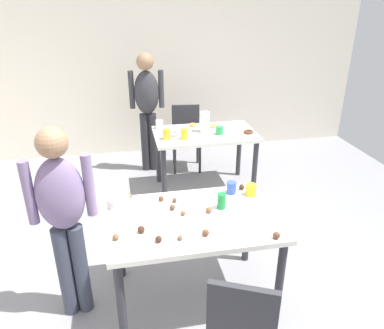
{
  "coord_description": "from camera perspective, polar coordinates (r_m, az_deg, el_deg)",
  "views": [
    {
      "loc": [
        -0.47,
        -2.32,
        2.23
      ],
      "look_at": [
        0.09,
        0.53,
        0.9
      ],
      "focal_mm": 34.6,
      "sensor_mm": 36.0,
      "label": 1
    }
  ],
  "objects": [
    {
      "name": "dining_table_near",
      "position": [
        2.79,
        0.21,
        -9.74
      ],
      "size": [
        1.24,
        0.83,
        0.75
      ],
      "color": "silver",
      "rests_on": "ground_plane"
    },
    {
      "name": "cake_ball_9",
      "position": [
        2.99,
        -9.66,
        -4.84
      ],
      "size": [
        0.05,
        0.05,
        0.05
      ],
      "primitive_type": "sphere",
      "color": "brown",
      "rests_on": "dining_table_near"
    },
    {
      "name": "mixing_bowl",
      "position": [
        2.92,
        -11.2,
        -5.62
      ],
      "size": [
        0.18,
        0.18,
        0.07
      ],
      "primitive_type": "cylinder",
      "color": "white",
      "rests_on": "dining_table_near"
    },
    {
      "name": "cup_far_0",
      "position": [
        4.19,
        -3.93,
        4.68
      ],
      "size": [
        0.09,
        0.09,
        0.12
      ],
      "primitive_type": "cylinder",
      "color": "yellow",
      "rests_on": "dining_table_far"
    },
    {
      "name": "cake_ball_5",
      "position": [
        2.82,
        -3.05,
        -6.62
      ],
      "size": [
        0.04,
        0.04,
        0.04
      ],
      "primitive_type": "sphere",
      "color": "brown",
      "rests_on": "dining_table_near"
    },
    {
      "name": "donut_far_4",
      "position": [
        4.59,
        3.26,
        5.93
      ],
      "size": [
        0.1,
        0.1,
        0.03
      ],
      "primitive_type": "torus",
      "color": "gold",
      "rests_on": "dining_table_far"
    },
    {
      "name": "cake_ball_0",
      "position": [
        2.78,
        2.62,
        -7.01
      ],
      "size": [
        0.05,
        0.05,
        0.05
      ],
      "primitive_type": "sphere",
      "color": "brown",
      "rests_on": "dining_table_near"
    },
    {
      "name": "cake_ball_4",
      "position": [
        3.12,
        7.67,
        -3.49
      ],
      "size": [
        0.05,
        0.05,
        0.05
      ],
      "primitive_type": "sphere",
      "color": "#3D2319",
      "rests_on": "dining_table_near"
    },
    {
      "name": "donut_far_1",
      "position": [
        4.63,
        0.18,
        6.15
      ],
      "size": [
        0.1,
        0.1,
        0.03
      ],
      "primitive_type": "torus",
      "color": "gold",
      "rests_on": "dining_table_far"
    },
    {
      "name": "donut_far_3",
      "position": [
        4.43,
        8.71,
        5.01
      ],
      "size": [
        0.12,
        0.12,
        0.03
      ],
      "primitive_type": "torus",
      "color": "brown",
      "rests_on": "dining_table_far"
    },
    {
      "name": "cake_ball_11",
      "position": [
        2.48,
        -5.18,
        -11.38
      ],
      "size": [
        0.05,
        0.05,
        0.05
      ],
      "primitive_type": "sphere",
      "color": "#3D2319",
      "rests_on": "dining_table_near"
    },
    {
      "name": "cake_ball_8",
      "position": [
        2.53,
        2.11,
        -10.46
      ],
      "size": [
        0.05,
        0.05,
        0.05
      ],
      "primitive_type": "sphere",
      "color": "brown",
      "rests_on": "dining_table_near"
    },
    {
      "name": "cup_far_2",
      "position": [
        4.18,
        -1.2,
        4.72
      ],
      "size": [
        0.08,
        0.08,
        0.12
      ],
      "primitive_type": "cylinder",
      "color": "yellow",
      "rests_on": "dining_table_far"
    },
    {
      "name": "cup_far_3",
      "position": [
        4.55,
        -5.07,
        6.19
      ],
      "size": [
        0.09,
        0.09,
        0.1
      ],
      "primitive_type": "cylinder",
      "color": "white",
      "rests_on": "dining_table_far"
    },
    {
      "name": "cup_far_1",
      "position": [
        4.35,
        4.26,
        5.29
      ],
      "size": [
        0.09,
        0.09,
        0.09
      ],
      "primitive_type": "cylinder",
      "color": "green",
      "rests_on": "dining_table_far"
    },
    {
      "name": "cup_near_1",
      "position": [
        3.03,
        9.08,
        -3.88
      ],
      "size": [
        0.09,
        0.09,
        0.1
      ],
      "primitive_type": "cylinder",
      "color": "yellow",
      "rests_on": "dining_table_near"
    },
    {
      "name": "fork_near",
      "position": [
        2.87,
        10.36,
        -6.84
      ],
      "size": [
        0.17,
        0.02,
        0.01
      ],
      "primitive_type": "cube",
      "color": "silver",
      "rests_on": "dining_table_near"
    },
    {
      "name": "cake_ball_12",
      "position": [
        2.57,
        12.89,
        -10.59
      ],
      "size": [
        0.05,
        0.05,
        0.05
      ],
      "primitive_type": "sphere",
      "color": "brown",
      "rests_on": "dining_table_near"
    },
    {
      "name": "chair_far_table",
      "position": [
        5.14,
        -0.91,
        4.86
      ],
      "size": [
        0.44,
        0.44,
        0.87
      ],
      "color": "#2D2D33",
      "rests_on": "ground_plane"
    },
    {
      "name": "dining_table_far",
      "position": [
        4.44,
        1.99,
        3.67
      ],
      "size": [
        1.2,
        0.72,
        0.75
      ],
      "color": "silver",
      "rests_on": "ground_plane"
    },
    {
      "name": "cake_ball_3",
      "position": [
        2.75,
        -1.37,
        -7.49
      ],
      "size": [
        0.04,
        0.04,
        0.04
      ],
      "primitive_type": "sphere",
      "color": "brown",
      "rests_on": "dining_table_near"
    },
    {
      "name": "donut_far_2",
      "position": [
        4.56,
        5.63,
        5.75
      ],
      "size": [
        0.1,
        0.1,
        0.03
      ],
      "primitive_type": "torus",
      "color": "white",
      "rests_on": "dining_table_far"
    },
    {
      "name": "cake_ball_10",
      "position": [
        2.5,
        -1.86,
        -11.22
      ],
      "size": [
        0.04,
        0.04,
        0.04
      ],
      "primitive_type": "sphere",
      "color": "brown",
      "rests_on": "dining_table_near"
    },
    {
      "name": "chair_near_table",
      "position": [
        2.35,
        7.75,
        -23.25
      ],
      "size": [
        0.53,
        0.53,
        0.87
      ],
      "color": "#2D2D33",
      "rests_on": "ground_plane"
    },
    {
      "name": "cup_near_0",
      "position": [
        3.04,
        6.09,
        -3.57
      ],
      "size": [
        0.08,
        0.08,
        0.1
      ],
      "primitive_type": "cylinder",
      "color": "#3351B2",
      "rests_on": "dining_table_near"
    },
    {
      "name": "soda_can",
      "position": [
        2.82,
        4.57,
        -5.63
      ],
      "size": [
        0.07,
        0.07,
        0.12
      ],
      "primitive_type": "cylinder",
      "color": "#198438",
      "rests_on": "dining_table_near"
    },
    {
      "name": "cake_ball_7",
      "position": [
        2.92,
        -2.71,
        -5.5
      ],
      "size": [
        0.04,
        0.04,
        0.04
      ],
      "primitive_type": "sphere",
      "color": "brown",
      "rests_on": "dining_table_near"
    },
    {
      "name": "person_adult_far",
      "position": [
        4.93,
        -6.94,
        9.48
      ],
      "size": [
        0.45,
        0.22,
        1.59
      ],
      "color": "#28282D",
      "rests_on": "ground_plane"
    },
    {
      "name": "cake_ball_2",
      "position": [
        2.94,
        -4.78,
        -5.25
      ],
      "size": [
        0.04,
        0.04,
        0.04
      ],
      "primitive_type": "sphere",
      "color": "brown",
      "rests_on": "dining_table_near"
    },
    {
      "name": "donut_far_0",
      "position": [
        4.32,
        -2.94,
        4.82
      ],
      "size": [
        0.14,
        0.14,
        0.04
      ],
      "primitive_type": "torus",
      "color": "pink",
      "rests_on": "dining_table_far"
    },
    {
      "name": "ground_plane",
      "position": [
        3.25,
        0.23,
        -18.76
      ],
      "size": [
        6.4,
        6.4,
        0.0
      ],
      "primitive_type": "plane",
      "color": "gray"
    },
    {
      "name": "wall_back",
      "position": [
        5.61,
        -6.43,
        14.9
      ],
      "size": [
        6.4,
        0.1,
        2.6
      ],
      "primitive_type": "cube",
      "color": "beige",
      "rests_on": "ground_plane"
    },
    {
      "name": "cake_ball_1",
      "position": [
        2.55,
        -11.68,
        -10.89
      ],
      "size": [
        0.04,
        0.04,
        0.04
      ],
      "primitive_type": "sphere",
      "color": "brown",
      "rests_on": "dining_table_near"
    },
    {
      "name": "person_girl_near",
      "position": [
        2.68,
        -19.25,
        -6.77
      ],
      "size": [
        0.45,
        0.23,
        1.49
      ],
      "color": "#383D4C",
      "rests_on": "ground_plane"
    },
    {
      "name": "pitcher_far",
      "position": [
        4.4,
        1.96,
        6.58
      ],
      "size": [
        0.12,
        0.12,
        0.24
      ],
      "primitive_type": "cylinder",
      "color": "white",
      "rests_on": "dining_table_far"
    },
    {
      "name": "cake_ball_6",
      "position": [
        2.58,
        -7.84,
        -9.89
      ],
      "size": [
        0.05,
        0.05,
        0.05
      ],
      "primitive_type": "sphere",
      "color": "#3D2319",
      "rests_on": "dining_table_near"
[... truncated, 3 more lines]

